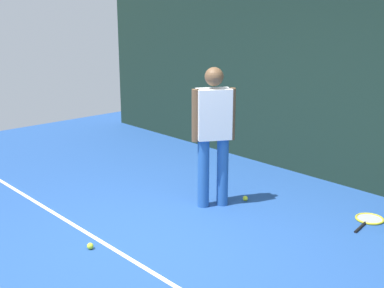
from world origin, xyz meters
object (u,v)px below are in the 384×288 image
object	(u,v)px
tennis_player	(214,129)
tennis_ball_by_fence	(90,246)
tennis_ball_near_player	(245,198)
tennis_racket	(369,220)

from	to	relation	value
tennis_player	tennis_ball_by_fence	world-z (taller)	tennis_player
tennis_player	tennis_ball_near_player	distance (m)	1.03
tennis_racket	tennis_ball_near_player	bearing A→B (deg)	103.37
tennis_player	tennis_ball_near_player	xyz separation A→B (m)	(0.18, 0.41, -0.93)
tennis_ball_near_player	tennis_ball_by_fence	bearing A→B (deg)	-94.74
tennis_ball_near_player	tennis_ball_by_fence	world-z (taller)	same
tennis_ball_near_player	tennis_ball_by_fence	xyz separation A→B (m)	(-0.18, -2.15, 0.00)
tennis_ball_by_fence	tennis_player	bearing A→B (deg)	89.94
tennis_ball_by_fence	tennis_racket	bearing A→B (deg)	60.54
tennis_ball_by_fence	tennis_ball_near_player	bearing A→B (deg)	85.26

